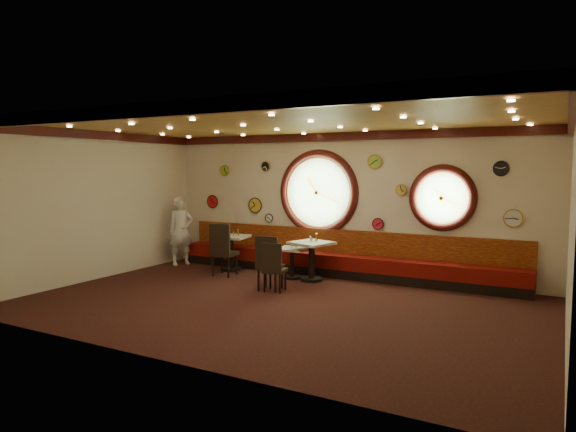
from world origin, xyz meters
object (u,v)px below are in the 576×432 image
at_px(table_c, 312,256).
at_px(waiter, 181,231).
at_px(condiment_c_bottle, 316,237).
at_px(chair_b, 268,259).
at_px(condiment_c_pepper, 312,240).
at_px(table_a, 231,248).
at_px(chair_c, 273,264).
at_px(condiment_b_salt, 292,245).
at_px(condiment_a_pepper, 234,234).
at_px(chair_a, 222,246).
at_px(condiment_a_salt, 226,233).
at_px(condiment_a_bottle, 238,232).
at_px(condiment_b_pepper, 291,246).
at_px(condiment_b_bottle, 296,244).
at_px(table_b, 292,259).
at_px(condiment_c_salt, 310,239).

xyz_separation_m(table_c, waiter, (-3.70, 0.15, 0.32)).
bearing_deg(condiment_c_bottle, chair_b, -107.06).
bearing_deg(condiment_c_pepper, table_a, 175.48).
bearing_deg(chair_b, condiment_c_bottle, 65.14).
xyz_separation_m(chair_c, condiment_b_salt, (-0.32, 1.34, 0.17)).
distance_m(chair_c, condiment_c_bottle, 1.45).
xyz_separation_m(condiment_c_pepper, condiment_c_bottle, (0.03, 0.15, 0.04)).
xyz_separation_m(condiment_a_pepper, condiment_c_pepper, (2.15, -0.19, 0.01)).
distance_m(chair_a, condiment_a_salt, 0.77).
bearing_deg(condiment_a_bottle, table_c, -6.58).
xyz_separation_m(chair_a, condiment_a_bottle, (-0.08, 0.76, 0.23)).
distance_m(chair_a, condiment_b_pepper, 1.55).
bearing_deg(condiment_c_bottle, waiter, 179.40).
relative_size(table_a, condiment_a_pepper, 9.20).
bearing_deg(chair_c, condiment_c_bottle, 69.70).
bearing_deg(waiter, condiment_b_pepper, -63.31).
bearing_deg(condiment_b_bottle, table_b, -112.01).
bearing_deg(chair_b, chair_c, -25.85).
height_order(chair_c, condiment_a_salt, chair_c).
distance_m(table_b, condiment_a_salt, 1.89).
relative_size(chair_c, condiment_b_bottle, 3.92).
distance_m(table_c, waiter, 3.71).
distance_m(condiment_b_salt, condiment_a_pepper, 1.60).
bearing_deg(condiment_b_salt, chair_a, -157.29).
bearing_deg(condiment_b_pepper, chair_c, -77.39).
relative_size(table_b, condiment_c_salt, 6.13).
bearing_deg(chair_a, condiment_c_pepper, 7.81).
xyz_separation_m(table_a, chair_c, (1.97, -1.40, 0.04)).
xyz_separation_m(condiment_c_pepper, condiment_a_bottle, (-2.07, 0.28, 0.02)).
distance_m(table_a, chair_a, 0.71).
distance_m(condiment_c_salt, condiment_a_pepper, 2.07).
bearing_deg(table_b, condiment_c_pepper, -6.55).
bearing_deg(waiter, condiment_c_salt, -62.13).
xyz_separation_m(table_c, condiment_b_salt, (-0.52, 0.07, 0.19)).
bearing_deg(condiment_c_pepper, condiment_b_salt, 168.19).
xyz_separation_m(table_b, condiment_a_bottle, (-1.56, 0.22, 0.48)).
height_order(table_a, chair_b, chair_b).
distance_m(chair_b, condiment_c_salt, 1.33).
height_order(table_a, condiment_a_pepper, condiment_a_pepper).
xyz_separation_m(table_c, condiment_c_salt, (-0.05, 0.05, 0.37)).
distance_m(condiment_a_bottle, condiment_c_bottle, 2.10).
bearing_deg(table_b, condiment_b_bottle, 67.99).
relative_size(table_b, condiment_a_salt, 7.33).
relative_size(table_c, condiment_a_salt, 10.54).
relative_size(chair_b, condiment_a_bottle, 4.31).
xyz_separation_m(table_a, chair_b, (1.83, -1.35, 0.10)).
bearing_deg(condiment_a_bottle, condiment_a_salt, -157.62).
distance_m(condiment_c_bottle, waiter, 3.76).
relative_size(condiment_c_salt, condiment_c_pepper, 1.25).
relative_size(table_c, waiter, 0.57).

